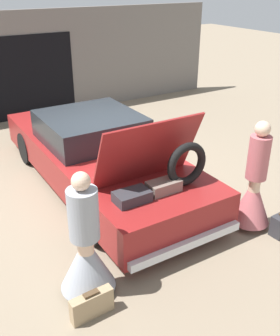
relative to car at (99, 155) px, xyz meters
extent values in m
plane|color=#7F705B|center=(0.00, -0.01, -0.58)|extent=(40.00, 40.00, 0.00)
cube|color=slate|center=(0.00, 4.55, 0.82)|extent=(12.00, 0.12, 2.80)
cube|color=black|center=(0.00, 4.48, 0.52)|extent=(2.80, 0.02, 2.20)
cube|color=maroon|center=(0.00, -0.01, -0.10)|extent=(1.93, 5.29, 0.59)
cube|color=#1E2328|center=(0.00, 0.30, 0.44)|extent=(1.70, 1.69, 0.50)
cylinder|color=black|center=(-0.90, 1.63, -0.26)|extent=(0.18, 0.65, 0.65)
cylinder|color=black|center=(0.89, 1.63, -0.26)|extent=(0.18, 0.65, 0.65)
cylinder|color=black|center=(-0.90, -1.60, -0.26)|extent=(0.18, 0.65, 0.65)
cylinder|color=black|center=(0.89, -1.60, -0.26)|extent=(0.18, 0.65, 0.65)
cube|color=silver|center=(0.00, -2.70, -0.30)|extent=(1.83, 0.10, 0.12)
cube|color=maroon|center=(0.00, -1.69, 0.70)|extent=(1.64, 0.47, 1.03)
cube|color=#2D2D33|center=(-0.48, -2.04, 0.27)|extent=(0.49, 0.31, 0.15)
cube|color=#75665B|center=(0.05, -2.04, 0.28)|extent=(0.48, 0.27, 0.17)
torus|color=black|center=(0.44, -2.04, 0.53)|extent=(0.67, 0.12, 0.67)
cylinder|color=beige|center=(-1.39, -2.50, -0.18)|extent=(0.20, 0.20, 0.81)
cone|color=#9399A3|center=(-1.39, -2.50, -0.14)|extent=(0.68, 0.68, 0.73)
cylinder|color=#9399A3|center=(-1.39, -2.50, 0.55)|extent=(0.36, 0.36, 0.64)
sphere|color=beige|center=(-1.39, -2.50, 0.97)|extent=(0.22, 0.22, 0.22)
cylinder|color=beige|center=(1.39, -2.52, -0.16)|extent=(0.17, 0.17, 0.84)
cone|color=#B25B60|center=(1.39, -2.52, -0.12)|extent=(0.60, 0.60, 0.76)
cylinder|color=#B25B60|center=(1.39, -2.52, 0.60)|extent=(0.31, 0.31, 0.67)
sphere|color=beige|center=(1.39, -2.52, 1.04)|extent=(0.23, 0.23, 0.23)
cube|color=#9E8460|center=(-1.53, -2.90, -0.42)|extent=(0.52, 0.14, 0.32)
cube|color=#4C3823|center=(-1.53, -2.90, -0.24)|extent=(0.18, 0.08, 0.02)
camera|label=1|loc=(-2.81, -6.06, 2.99)|focal=42.00mm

